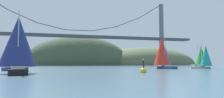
{
  "coord_description": "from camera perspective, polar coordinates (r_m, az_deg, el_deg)",
  "views": [
    {
      "loc": [
        -14.36,
        -22.8,
        1.66
      ],
      "look_at": [
        0.0,
        27.91,
        5.12
      ],
      "focal_mm": 34.47,
      "sensor_mm": 36.0,
      "label": 1
    }
  ],
  "objects": [
    {
      "name": "ground_plane",
      "position": [
        27.0,
        16.49,
        -7.13
      ],
      "size": [
        360.0,
        360.0,
        0.0
      ],
      "primitive_type": "plane",
      "color": "#426075"
    },
    {
      "name": "headland_center",
      "position": [
        158.99,
        -8.84,
        -4.31
      ],
      "size": [
        78.19,
        44.0,
        42.94
      ],
      "primitive_type": "ellipsoid",
      "color": "#425138",
      "rests_on": "ground_plane"
    },
    {
      "name": "headland_right",
      "position": [
        174.45,
        9.45,
        -4.25
      ],
      "size": [
        82.9,
        44.0,
        28.33
      ],
      "primitive_type": "ellipsoid",
      "color": "#5B6647",
      "rests_on": "ground_plane"
    },
    {
      "name": "suspension_bridge",
      "position": [
        119.72,
        -8.8,
        3.88
      ],
      "size": [
        137.13,
        6.0,
        38.15
      ],
      "color": "slate",
      "rests_on": "ground_plane"
    },
    {
      "name": "sailboat_blue_spinnaker",
      "position": [
        76.42,
        13.91,
        -2.03
      ],
      "size": [
        3.96,
        6.77,
        8.12
      ],
      "color": "white",
      "rests_on": "ground_plane"
    },
    {
      "name": "sailboat_yellow_sail",
      "position": [
        47.65,
        -22.89,
        -1.04
      ],
      "size": [
        6.55,
        5.7,
        7.26
      ],
      "color": "navy",
      "rests_on": "ground_plane"
    },
    {
      "name": "sailboat_teal_sail",
      "position": [
        70.78,
        23.54,
        -1.81
      ],
      "size": [
        6.81,
        4.84,
        8.2
      ],
      "color": "#B7B2A8",
      "rests_on": "ground_plane"
    },
    {
      "name": "sailboat_navy_sail",
      "position": [
        36.71,
        -23.64,
        1.48
      ],
      "size": [
        6.44,
        9.67,
        9.72
      ],
      "color": "black",
      "rests_on": "ground_plane"
    },
    {
      "name": "sailboat_green_sail",
      "position": [
        88.16,
        22.5,
        -1.69
      ],
      "size": [
        6.2,
        8.16,
        8.48
      ],
      "color": "#B7B2A8",
      "rests_on": "ground_plane"
    },
    {
      "name": "sailboat_scarlet_sail",
      "position": [
        66.05,
        13.13,
        -0.82
      ],
      "size": [
        5.52,
        8.39,
        10.15
      ],
      "color": "navy",
      "rests_on": "ground_plane"
    },
    {
      "name": "channel_buoy",
      "position": [
        37.69,
        8.34,
        -5.68
      ],
      "size": [
        1.1,
        1.1,
        2.64
      ],
      "color": "gold",
      "rests_on": "ground_plane"
    }
  ]
}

